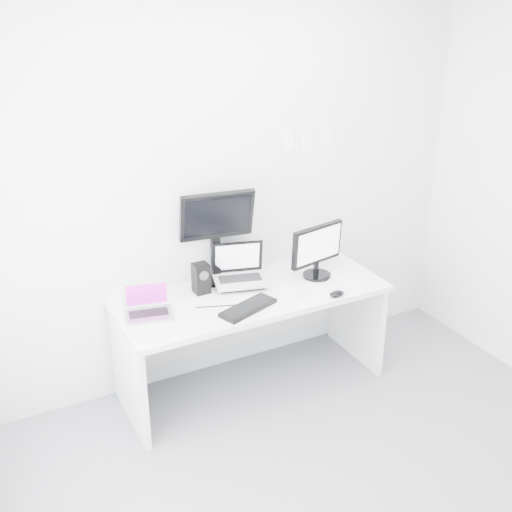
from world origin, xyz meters
name	(u,v)px	position (x,y,z in m)	size (l,w,h in m)	color
ground	(355,503)	(0.00, 0.00, 0.00)	(3.60, 3.60, 0.00)	#5B5B60
back_wall	(228,189)	(0.00, 1.60, 1.35)	(3.60, 3.60, 0.00)	silver
desk	(252,340)	(0.00, 1.25, 0.36)	(1.80, 0.70, 0.73)	white
macbook	(148,301)	(-0.71, 1.25, 0.84)	(0.29, 0.22, 0.22)	#B4B4B9
speaker	(201,278)	(-0.29, 1.41, 0.83)	(0.10, 0.10, 0.20)	black
dell_laptop	(240,266)	(-0.02, 1.38, 0.88)	(0.35, 0.27, 0.29)	#B7B9BF
rear_monitor	(216,236)	(-0.13, 1.52, 1.07)	(0.49, 0.18, 0.67)	black
samsung_monitor	(318,251)	(0.51, 1.26, 0.93)	(0.43, 0.20, 0.39)	black
keyboard	(248,308)	(-0.13, 1.05, 0.74)	(0.39, 0.14, 0.03)	black
mouse	(337,294)	(0.47, 0.95, 0.75)	(0.11, 0.07, 0.04)	black
wall_note_0	(288,142)	(0.45, 1.59, 1.62)	(0.10, 0.00, 0.14)	white
wall_note_1	(306,145)	(0.60, 1.59, 1.58)	(0.09, 0.00, 0.13)	white
wall_note_2	(325,135)	(0.75, 1.59, 1.63)	(0.10, 0.00, 0.14)	white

